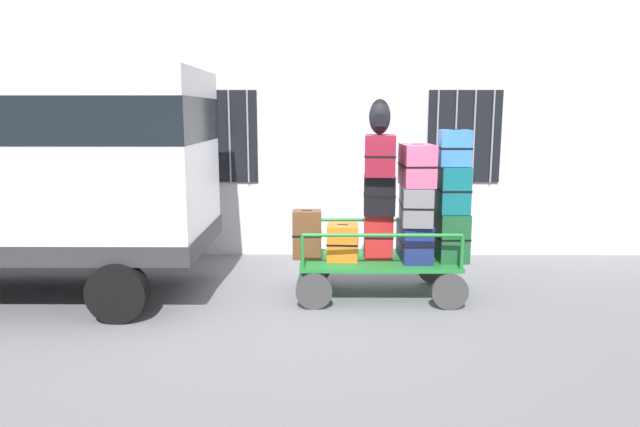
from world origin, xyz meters
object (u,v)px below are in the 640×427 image
at_px(suitcase_right_top, 455,148).
at_px(suitcase_midleft_bottom, 343,242).
at_px(suitcase_center_bottom, 378,236).
at_px(suitcase_center_top, 380,155).
at_px(suitcase_left_bottom, 307,234).
at_px(suitcase_right_middle, 452,189).
at_px(luggage_cart, 378,266).
at_px(suitcase_midright_middle, 416,204).
at_px(van, 23,160).
at_px(suitcase_midright_top, 417,165).
at_px(suitcase_midright_bottom, 414,241).
at_px(suitcase_center_middle, 379,195).
at_px(suitcase_right_bottom, 451,236).
at_px(backpack, 380,117).

bearing_deg(suitcase_right_top, suitcase_midleft_bottom, 179.71).
bearing_deg(suitcase_center_bottom, suitcase_center_top, -90.00).
bearing_deg(suitcase_left_bottom, suitcase_right_middle, -0.18).
bearing_deg(suitcase_left_bottom, suitcase_right_top, -1.99).
xyz_separation_m(luggage_cart, suitcase_midright_middle, (0.47, -0.02, 0.83)).
bearing_deg(suitcase_midright_middle, suitcase_center_bottom, 174.16).
height_order(van, suitcase_left_bottom, van).
bearing_deg(suitcase_right_top, suitcase_midright_middle, 177.38).
xyz_separation_m(suitcase_left_bottom, suitcase_midright_top, (1.40, -0.07, 0.92)).
xyz_separation_m(suitcase_midright_bottom, suitcase_midright_middle, (0.00, -0.01, 0.49)).
bearing_deg(suitcase_center_middle, suitcase_right_middle, 1.31).
distance_m(van, suitcase_center_middle, 4.60).
xyz_separation_m(suitcase_center_top, suitcase_midright_bottom, (0.47, -0.02, -1.12)).
relative_size(suitcase_center_bottom, suitcase_right_bottom, 0.94).
distance_m(van, luggage_cart, 4.78).
xyz_separation_m(suitcase_center_bottom, suitcase_right_middle, (0.94, -0.01, 0.63)).
bearing_deg(suitcase_right_top, suitcase_left_bottom, 178.01).
distance_m(suitcase_midleft_bottom, suitcase_midright_top, 1.37).
bearing_deg(suitcase_midright_bottom, suitcase_left_bottom, 178.80).
bearing_deg(suitcase_center_middle, suitcase_right_top, -2.30).
height_order(luggage_cart, suitcase_center_bottom, suitcase_center_bottom).
xyz_separation_m(suitcase_midright_top, suitcase_right_middle, (0.47, 0.06, -0.31)).
height_order(suitcase_midleft_bottom, suitcase_midright_top, suitcase_midright_top).
bearing_deg(suitcase_midright_bottom, suitcase_midright_top, -90.00).
height_order(suitcase_center_top, suitcase_midright_middle, suitcase_center_top).
bearing_deg(suitcase_left_bottom, backpack, -0.70).
bearing_deg(suitcase_center_bottom, suitcase_right_middle, -0.63).
height_order(luggage_cart, suitcase_midleft_bottom, suitcase_midleft_bottom).
xyz_separation_m(suitcase_midleft_bottom, suitcase_right_middle, (1.40, 0.05, 0.70)).
height_order(suitcase_midleft_bottom, suitcase_right_middle, suitcase_right_middle).
bearing_deg(suitcase_right_top, suitcase_midright_bottom, 175.65).
bearing_deg(suitcase_center_top, suitcase_right_middle, 0.18).
bearing_deg(luggage_cart, suitcase_midright_bottom, -0.10).
bearing_deg(suitcase_center_middle, suitcase_right_bottom, -1.46).
bearing_deg(van, suitcase_left_bottom, 0.29).
distance_m(suitcase_center_top, suitcase_right_bottom, 1.40).
bearing_deg(suitcase_center_bottom, van, -179.72).
bearing_deg(suitcase_center_middle, suitcase_midright_bottom, -0.25).
bearing_deg(backpack, luggage_cart, -60.13).
relative_size(suitcase_midright_middle, backpack, 1.92).
distance_m(suitcase_midright_middle, suitcase_midright_top, 0.51).
bearing_deg(suitcase_center_top, suitcase_midleft_bottom, -174.03).
xyz_separation_m(van, suitcase_right_top, (5.51, -0.05, 0.16)).
height_order(van, suitcase_midleft_bottom, van).
height_order(van, suitcase_right_middle, van).
bearing_deg(suitcase_midright_middle, suitcase_right_top, -2.62).
relative_size(luggage_cart, backpack, 4.82).
bearing_deg(suitcase_midright_top, suitcase_midright_bottom, 90.00).
bearing_deg(van, suitcase_right_top, -0.48).
bearing_deg(suitcase_right_bottom, luggage_cart, 178.61).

